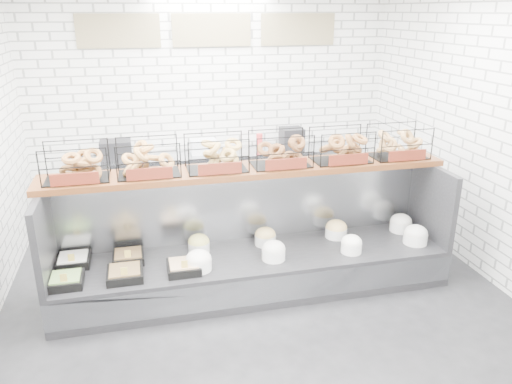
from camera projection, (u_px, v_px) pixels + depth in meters
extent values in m
plane|color=black|center=(261.00, 303.00, 4.98)|extent=(5.50, 5.50, 0.00)
cube|color=white|center=(214.00, 105.00, 6.98)|extent=(5.00, 0.02, 3.00)
cube|color=white|center=(502.00, 142.00, 5.01)|extent=(0.02, 5.50, 3.00)
cube|color=tan|center=(118.00, 31.00, 6.34)|extent=(1.05, 0.03, 0.42)
cube|color=tan|center=(212.00, 30.00, 6.60)|extent=(1.05, 0.03, 0.42)
cube|color=tan|center=(298.00, 29.00, 6.87)|extent=(1.05, 0.03, 0.42)
cube|color=black|center=(254.00, 271.00, 5.18)|extent=(4.00, 0.90, 0.40)
cube|color=#93969B|center=(265.00, 290.00, 4.78)|extent=(4.00, 0.03, 0.28)
cube|color=#93969B|center=(245.00, 203.00, 5.35)|extent=(4.00, 0.08, 0.80)
cube|color=black|center=(44.00, 237.00, 4.54)|extent=(0.06, 0.90, 0.80)
cube|color=black|center=(430.00, 201.00, 5.41)|extent=(0.06, 0.90, 0.80)
cube|color=black|center=(66.00, 281.00, 4.52)|extent=(0.30, 0.30, 0.08)
cube|color=#6D934B|center=(66.00, 278.00, 4.50)|extent=(0.26, 0.26, 0.04)
cube|color=#DEBD4D|center=(64.00, 278.00, 4.39)|extent=(0.06, 0.01, 0.08)
cube|color=black|center=(74.00, 261.00, 4.88)|extent=(0.31, 0.31, 0.08)
cube|color=white|center=(73.00, 258.00, 4.87)|extent=(0.27, 0.27, 0.04)
cube|color=#DEBD4D|center=(71.00, 258.00, 4.75)|extent=(0.06, 0.01, 0.08)
cube|color=black|center=(125.00, 274.00, 4.64)|extent=(0.33, 0.33, 0.08)
cube|color=brown|center=(125.00, 271.00, 4.62)|extent=(0.28, 0.28, 0.04)
cube|color=#DEBD4D|center=(124.00, 271.00, 4.50)|extent=(0.06, 0.01, 0.08)
cube|color=black|center=(128.00, 257.00, 4.95)|extent=(0.30, 0.30, 0.08)
cube|color=brown|center=(128.00, 254.00, 4.94)|extent=(0.26, 0.26, 0.04)
cube|color=#DEBD4D|center=(128.00, 254.00, 4.82)|extent=(0.06, 0.01, 0.08)
cube|color=black|center=(184.00, 267.00, 4.75)|extent=(0.31, 0.31, 0.08)
cube|color=tan|center=(184.00, 264.00, 4.74)|extent=(0.26, 0.26, 0.04)
cube|color=#DEBD4D|center=(184.00, 264.00, 4.62)|extent=(0.06, 0.01, 0.08)
cylinder|color=white|center=(199.00, 264.00, 4.78)|extent=(0.25, 0.25, 0.11)
ellipsoid|color=white|center=(199.00, 259.00, 4.76)|extent=(0.24, 0.24, 0.17)
cylinder|color=white|center=(199.00, 247.00, 5.14)|extent=(0.22, 0.22, 0.11)
ellipsoid|color=#E6E175|center=(199.00, 241.00, 5.12)|extent=(0.22, 0.22, 0.15)
cylinder|color=white|center=(274.00, 254.00, 4.98)|extent=(0.24, 0.24, 0.11)
ellipsoid|color=silver|center=(274.00, 249.00, 4.96)|extent=(0.23, 0.23, 0.16)
cylinder|color=white|center=(265.00, 240.00, 5.30)|extent=(0.22, 0.22, 0.11)
ellipsoid|color=#E0BF73|center=(265.00, 234.00, 5.28)|extent=(0.22, 0.22, 0.15)
cylinder|color=white|center=(351.00, 247.00, 5.13)|extent=(0.22, 0.22, 0.11)
ellipsoid|color=white|center=(352.00, 242.00, 5.11)|extent=(0.21, 0.21, 0.15)
cylinder|color=white|center=(336.00, 232.00, 5.47)|extent=(0.24, 0.24, 0.11)
ellipsoid|color=#E9C477|center=(336.00, 227.00, 5.45)|extent=(0.23, 0.23, 0.16)
cylinder|color=white|center=(415.00, 238.00, 5.33)|extent=(0.26, 0.26, 0.11)
ellipsoid|color=silver|center=(416.00, 233.00, 5.31)|extent=(0.25, 0.25, 0.18)
cylinder|color=white|center=(401.00, 226.00, 5.63)|extent=(0.24, 0.24, 0.11)
ellipsoid|color=silver|center=(401.00, 221.00, 5.61)|extent=(0.24, 0.24, 0.17)
cube|color=#48220F|center=(249.00, 170.00, 5.03)|extent=(4.10, 0.50, 0.06)
cube|color=black|center=(76.00, 162.00, 4.60)|extent=(0.60, 0.38, 0.34)
cube|color=#5D1E11|center=(75.00, 179.00, 4.45)|extent=(0.42, 0.02, 0.11)
cube|color=black|center=(148.00, 157.00, 4.75)|extent=(0.60, 0.38, 0.34)
cube|color=#5D1E11|center=(150.00, 174.00, 4.60)|extent=(0.42, 0.02, 0.11)
cube|color=black|center=(216.00, 153.00, 4.89)|extent=(0.60, 0.38, 0.34)
cube|color=#5D1E11|center=(220.00, 169.00, 4.74)|extent=(0.42, 0.02, 0.11)
cube|color=black|center=(281.00, 149.00, 5.04)|extent=(0.60, 0.38, 0.34)
cube|color=#5D1E11|center=(286.00, 164.00, 4.89)|extent=(0.42, 0.02, 0.11)
cube|color=black|center=(341.00, 145.00, 5.18)|extent=(0.60, 0.38, 0.34)
cube|color=#5D1E11|center=(349.00, 160.00, 5.03)|extent=(0.42, 0.02, 0.11)
cube|color=black|center=(399.00, 141.00, 5.32)|extent=(0.60, 0.38, 0.34)
cube|color=#5D1E11|center=(407.00, 155.00, 5.17)|extent=(0.42, 0.02, 0.11)
cube|color=#93969B|center=(219.00, 183.00, 7.04)|extent=(4.00, 0.60, 0.90)
cube|color=black|center=(116.00, 149.00, 6.57)|extent=(0.40, 0.30, 0.24)
cube|color=silver|center=(203.00, 146.00, 6.84)|extent=(0.35, 0.28, 0.18)
cylinder|color=red|center=(259.00, 141.00, 7.02)|extent=(0.09, 0.09, 0.22)
cube|color=black|center=(292.00, 138.00, 7.02)|extent=(0.30, 0.30, 0.30)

